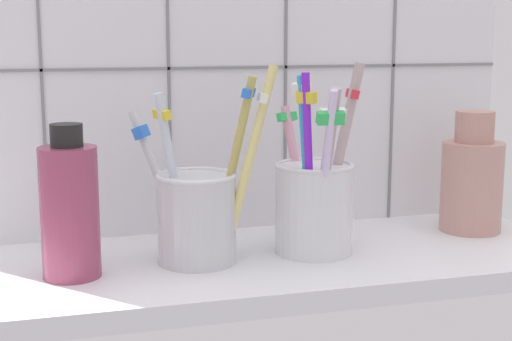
{
  "coord_description": "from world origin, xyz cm",
  "views": [
    {
      "loc": [
        -19.63,
        -68.68,
        23.63
      ],
      "look_at": [
        0.0,
        0.21,
        10.45
      ],
      "focal_mm": 53.75,
      "sensor_mm": 36.0,
      "label": 1
    }
  ],
  "objects_px": {
    "toothbrush_cup_right": "(314,200)",
    "ceramic_vase": "(472,180)",
    "soap_bottle": "(70,209)",
    "toothbrush_cup_left": "(197,211)"
  },
  "relations": [
    {
      "from": "toothbrush_cup_right",
      "to": "ceramic_vase",
      "type": "height_order",
      "value": "toothbrush_cup_right"
    },
    {
      "from": "toothbrush_cup_right",
      "to": "soap_bottle",
      "type": "relative_size",
      "value": 1.36
    },
    {
      "from": "toothbrush_cup_right",
      "to": "ceramic_vase",
      "type": "relative_size",
      "value": 1.42
    },
    {
      "from": "toothbrush_cup_right",
      "to": "ceramic_vase",
      "type": "xyz_separation_m",
      "value": [
        0.19,
        0.03,
        0.0
      ]
    },
    {
      "from": "ceramic_vase",
      "to": "soap_bottle",
      "type": "relative_size",
      "value": 0.96
    },
    {
      "from": "toothbrush_cup_left",
      "to": "ceramic_vase",
      "type": "distance_m",
      "value": 0.31
    },
    {
      "from": "ceramic_vase",
      "to": "soap_bottle",
      "type": "xyz_separation_m",
      "value": [
        -0.43,
        -0.04,
        0.01
      ]
    },
    {
      "from": "soap_bottle",
      "to": "toothbrush_cup_right",
      "type": "bearing_deg",
      "value": 3.26
    },
    {
      "from": "toothbrush_cup_right",
      "to": "toothbrush_cup_left",
      "type": "bearing_deg",
      "value": 179.27
    },
    {
      "from": "ceramic_vase",
      "to": "soap_bottle",
      "type": "distance_m",
      "value": 0.43
    }
  ]
}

